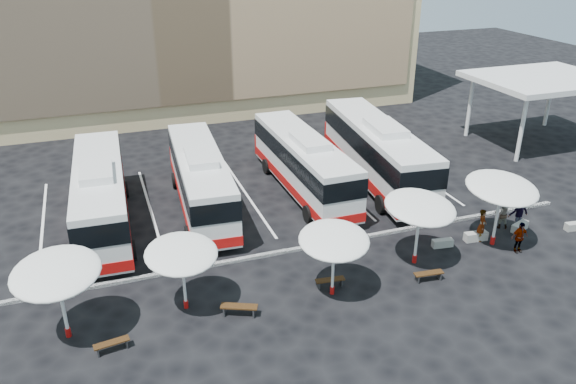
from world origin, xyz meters
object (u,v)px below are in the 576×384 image
object	(u,v)px
conc_bench_2	(520,227)
conc_bench_3	(575,226)
passenger_3	(519,211)
wood_bench_3	(429,274)
passenger_0	(482,225)
bus_1	(200,178)
sunshade_3	(420,207)
wood_bench_0	(112,344)
passenger_1	(502,214)
wood_bench_1	(239,308)
sunshade_1	(181,254)
passenger_2	(519,237)
bus_2	(303,162)
sunshade_4	(502,188)
bus_3	(377,150)
conc_bench_0	(442,243)
bus_0	(101,193)
wood_bench_2	(330,281)
sunshade_0	(56,273)
conc_bench_1	(476,236)
sunshade_2	(334,240)

from	to	relation	value
conc_bench_2	conc_bench_3	xyz separation A→B (m)	(2.95, -0.97, -0.01)
conc_bench_2	passenger_3	world-z (taller)	passenger_3
wood_bench_3	passenger_0	size ratio (longest dim) A/B	0.80
bus_1	sunshade_3	distance (m)	13.07
wood_bench_0	wood_bench_3	size ratio (longest dim) A/B	0.97
wood_bench_0	passenger_1	distance (m)	21.48
sunshade_3	wood_bench_1	bearing A→B (deg)	-172.66
bus_1	sunshade_1	distance (m)	9.94
passenger_2	wood_bench_0	bearing A→B (deg)	-176.03
bus_2	sunshade_4	world-z (taller)	bus_2
bus_3	passenger_1	xyz separation A→B (m)	(3.60, -8.20, -1.34)
wood_bench_1	conc_bench_0	size ratio (longest dim) A/B	1.47
bus_2	bus_3	bearing A→B (deg)	-1.82
passenger_0	conc_bench_3	bearing A→B (deg)	-58.90
sunshade_1	passenger_1	size ratio (longest dim) A/B	2.08
bus_1	bus_2	xyz separation A→B (m)	(6.59, 0.29, 0.04)
bus_1	sunshade_4	distance (m)	16.63
passenger_3	bus_0	bearing A→B (deg)	-12.88
wood_bench_0	wood_bench_2	bearing A→B (deg)	6.77
bus_1	passenger_0	xyz separation A→B (m)	(13.26, -8.87, -1.05)
bus_1	sunshade_4	world-z (taller)	bus_1
sunshade_0	conc_bench_2	bearing A→B (deg)	2.83
conc_bench_0	passenger_1	world-z (taller)	passenger_1
bus_2	bus_3	distance (m)	5.07
wood_bench_3	conc_bench_0	distance (m)	3.50
sunshade_0	conc_bench_1	world-z (taller)	sunshade_0
wood_bench_0	sunshade_0	bearing A→B (deg)	137.08
sunshade_1	passenger_2	xyz separation A→B (m)	(17.04, -0.97, -1.91)
conc_bench_1	passenger_2	xyz separation A→B (m)	(1.30, -1.71, 0.61)
wood_bench_2	bus_2	bearing A→B (deg)	75.69
wood_bench_3	conc_bench_1	distance (m)	5.15
passenger_1	bus_1	bearing A→B (deg)	-6.38
passenger_1	sunshade_4	bearing A→B (deg)	62.11
conc_bench_0	sunshade_4	bearing A→B (deg)	-13.67
wood_bench_2	sunshade_4	bearing A→B (deg)	4.51
conc_bench_2	bus_3	bearing A→B (deg)	116.37
bus_1	conc_bench_1	bearing A→B (deg)	-30.24
wood_bench_0	conc_bench_3	distance (m)	25.01
wood_bench_3	conc_bench_1	size ratio (longest dim) A/B	1.15
sunshade_0	bus_2	bearing A→B (deg)	35.57
passenger_3	bus_1	bearing A→B (deg)	-19.95
wood_bench_1	passenger_0	world-z (taller)	passenger_0
sunshade_3	sunshade_4	size ratio (longest dim) A/B	1.06
sunshade_0	conc_bench_3	xyz separation A→B (m)	(26.58, 0.19, -2.85)
sunshade_2	conc_bench_1	world-z (taller)	sunshade_2
bus_0	passenger_1	size ratio (longest dim) A/B	7.39
conc_bench_0	bus_0	bearing A→B (deg)	153.15
wood_bench_3	wood_bench_0	bearing A→B (deg)	-179.65
conc_bench_0	passenger_3	bearing A→B (deg)	6.47
sunshade_4	conc_bench_2	xyz separation A→B (m)	(2.40, 0.74, -3.03)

